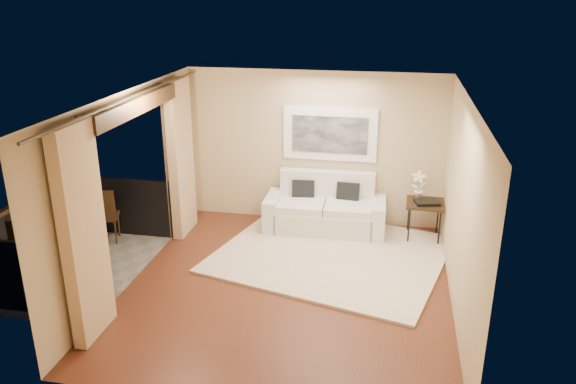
% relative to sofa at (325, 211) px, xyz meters
% --- Properties ---
extents(floor, '(5.00, 5.00, 0.00)m').
position_rel_sofa_xyz_m(floor, '(-0.26, -2.09, -0.35)').
color(floor, '#5E2D1B').
rests_on(floor, ground).
extents(room_shell, '(5.00, 6.40, 5.00)m').
position_rel_sofa_xyz_m(room_shell, '(-2.39, -2.09, 2.17)').
color(room_shell, white).
rests_on(room_shell, ground).
extents(balcony, '(1.81, 2.60, 1.17)m').
position_rel_sofa_xyz_m(balcony, '(-3.57, -2.09, -0.17)').
color(balcony, '#605B56').
rests_on(balcony, ground).
extents(curtains, '(0.16, 4.80, 2.64)m').
position_rel_sofa_xyz_m(curtains, '(-2.37, -2.09, 0.99)').
color(curtains, tan).
rests_on(curtains, ground).
extents(artwork, '(1.62, 0.07, 0.92)m').
position_rel_sofa_xyz_m(artwork, '(0.00, 0.37, 1.27)').
color(artwork, white).
rests_on(artwork, room_shell).
extents(rug, '(4.02, 3.70, 0.04)m').
position_rel_sofa_xyz_m(rug, '(0.23, -0.99, -0.33)').
color(rug, beige).
rests_on(rug, floor).
extents(sofa, '(2.07, 0.93, 0.99)m').
position_rel_sofa_xyz_m(sofa, '(0.00, 0.00, 0.00)').
color(sofa, silver).
rests_on(sofa, floor).
extents(side_table, '(0.63, 0.63, 0.66)m').
position_rel_sofa_xyz_m(side_table, '(1.67, -0.09, 0.26)').
color(side_table, black).
rests_on(side_table, floor).
extents(tray, '(0.43, 0.36, 0.05)m').
position_rel_sofa_xyz_m(tray, '(1.69, -0.16, 0.34)').
color(tray, black).
rests_on(tray, side_table).
extents(orchid, '(0.26, 0.17, 0.48)m').
position_rel_sofa_xyz_m(orchid, '(1.55, 0.07, 0.55)').
color(orchid, white).
rests_on(orchid, side_table).
extents(bistro_table, '(0.78, 0.78, 0.80)m').
position_rel_sofa_xyz_m(bistro_table, '(-3.96, -1.62, 0.37)').
color(bistro_table, black).
rests_on(bistro_table, balcony).
extents(balcony_chair_far, '(0.52, 0.52, 0.95)m').
position_rel_sofa_xyz_m(balcony_chair_far, '(-3.49, -1.25, 0.20)').
color(balcony_chair_far, black).
rests_on(balcony_chair_far, balcony).
extents(balcony_chair_near, '(0.54, 0.55, 1.08)m').
position_rel_sofa_xyz_m(balcony_chair_near, '(-3.71, -2.98, 0.28)').
color(balcony_chair_near, black).
rests_on(balcony_chair_near, balcony).
extents(ice_bucket, '(0.18, 0.18, 0.20)m').
position_rel_sofa_xyz_m(ice_bucket, '(-4.12, -1.56, 0.55)').
color(ice_bucket, silver).
rests_on(ice_bucket, bistro_table).
extents(candle, '(0.06, 0.06, 0.07)m').
position_rel_sofa_xyz_m(candle, '(-3.90, -1.43, 0.49)').
color(candle, red).
rests_on(candle, bistro_table).
extents(vase, '(0.04, 0.04, 0.18)m').
position_rel_sofa_xyz_m(vase, '(-4.01, -1.75, 0.54)').
color(vase, silver).
rests_on(vase, bistro_table).
extents(glass_a, '(0.06, 0.06, 0.12)m').
position_rel_sofa_xyz_m(glass_a, '(-3.78, -1.72, 0.51)').
color(glass_a, white).
rests_on(glass_a, bistro_table).
extents(glass_b, '(0.06, 0.06, 0.12)m').
position_rel_sofa_xyz_m(glass_b, '(-3.84, -1.58, 0.51)').
color(glass_b, silver).
rests_on(glass_b, bistro_table).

